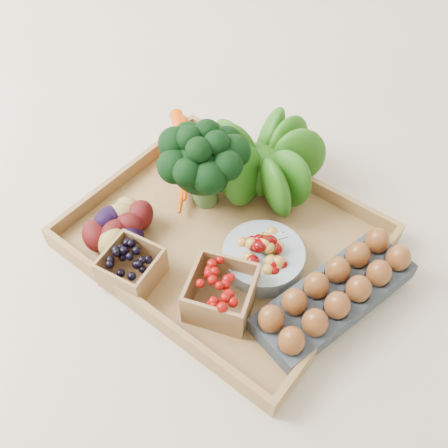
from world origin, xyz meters
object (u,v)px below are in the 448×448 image
Objects in this scene: tray at (224,241)px; cherry_bowl at (263,258)px; egg_carton at (334,297)px; broccoli at (204,177)px.

cherry_bowl is (0.10, -0.00, 0.03)m from tray.
egg_carton is (0.15, 0.01, -0.00)m from cherry_bowl.
egg_carton is at bearing -8.25° from broccoli.
broccoli reaches higher than tray.
tray is 3.13× the size of broccoli.
cherry_bowl is (0.19, -0.06, -0.05)m from broccoli.
tray is 3.56× the size of cherry_bowl.
tray is at bearing -164.63° from egg_carton.
tray is 1.74× the size of egg_carton.
cherry_bowl is at bearing -162.14° from egg_carton.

